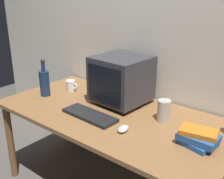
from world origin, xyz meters
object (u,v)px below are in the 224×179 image
at_px(bottle_tall, 45,82).
at_px(book_stack, 198,138).
at_px(crt_monitor, 121,79).
at_px(computer_mouse, 123,129).
at_px(metal_canister, 164,111).
at_px(keyboard, 90,115).
at_px(mug, 71,85).

bearing_deg(bottle_tall, book_stack, 2.53).
height_order(crt_monitor, book_stack, crt_monitor).
relative_size(computer_mouse, metal_canister, 0.67).
bearing_deg(keyboard, mug, 152.41).
relative_size(keyboard, bottle_tall, 1.35).
distance_m(book_stack, mug, 1.24).
height_order(book_stack, mug, book_stack).
xyz_separation_m(mug, metal_canister, (0.92, -0.01, 0.03)).
distance_m(crt_monitor, keyboard, 0.39).
height_order(keyboard, mug, mug).
relative_size(crt_monitor, computer_mouse, 4.08).
relative_size(book_stack, mug, 1.88).
relative_size(keyboard, book_stack, 1.86).
distance_m(computer_mouse, mug, 0.85).
distance_m(keyboard, metal_canister, 0.51).
bearing_deg(bottle_tall, crt_monitor, 24.90).
height_order(crt_monitor, keyboard, crt_monitor).
relative_size(keyboard, mug, 3.50).
bearing_deg(book_stack, crt_monitor, 163.28).
bearing_deg(computer_mouse, bottle_tall, 165.14).
relative_size(computer_mouse, book_stack, 0.44).
bearing_deg(keyboard, computer_mouse, -0.74).
height_order(keyboard, bottle_tall, bottle_tall).
distance_m(computer_mouse, bottle_tall, 0.89).
bearing_deg(crt_monitor, mug, -173.91).
bearing_deg(keyboard, book_stack, 12.22).
relative_size(bottle_tall, metal_canister, 2.08).
height_order(computer_mouse, bottle_tall, bottle_tall).
distance_m(bottle_tall, mug, 0.24).
height_order(keyboard, book_stack, book_stack).
relative_size(keyboard, computer_mouse, 4.20).
bearing_deg(keyboard, metal_canister, 34.69).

